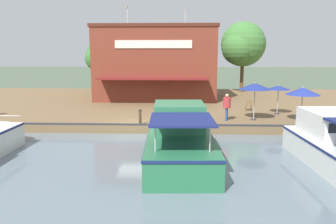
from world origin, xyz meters
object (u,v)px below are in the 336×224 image
patio_umbrella_by_entrance (303,91)px  tree_behind_restaurant (102,56)px  patio_umbrella_mid_patio_left (255,86)px  cafe_chair_under_first_umbrella (173,114)px  cafe_chair_mid_patio (248,105)px  motorboat_distant_upstream (335,145)px  person_near_entrance (227,104)px  mooring_post (140,117)px  cafe_chair_beside_entrance (179,108)px  motorboat_far_downstream (179,139)px  tree_downstream_bank (242,45)px  patio_umbrella_mid_patio_right (278,88)px  waterfront_restaurant (157,63)px

patio_umbrella_by_entrance → tree_behind_restaurant: 25.18m
patio_umbrella_mid_patio_left → cafe_chair_under_first_umbrella: bearing=-82.1°
cafe_chair_mid_patio → motorboat_distant_upstream: 11.20m
patio_umbrella_by_entrance → person_near_entrance: size_ratio=1.28×
mooring_post → cafe_chair_beside_entrance: bearing=146.0°
cafe_chair_mid_patio → cafe_chair_under_first_umbrella: size_ratio=1.00×
tree_behind_restaurant → motorboat_far_downstream: bearing=21.1°
cafe_chair_under_first_umbrella → tree_behind_restaurant: size_ratio=0.13×
patio_umbrella_by_entrance → tree_downstream_bank: tree_downstream_bank is taller
cafe_chair_beside_entrance → cafe_chair_under_first_umbrella: same height
mooring_post → cafe_chair_under_first_umbrella: bearing=116.4°
patio_umbrella_mid_patio_right → patio_umbrella_mid_patio_left: patio_umbrella_mid_patio_left is taller
waterfront_restaurant → patio_umbrella_mid_patio_right: waterfront_restaurant is taller
cafe_chair_mid_patio → tree_behind_restaurant: 20.66m
cafe_chair_mid_patio → cafe_chair_beside_entrance: (1.87, -5.49, 0.00)m
person_near_entrance → motorboat_distant_upstream: motorboat_distant_upstream is taller
mooring_post → tree_behind_restaurant: 20.91m
mooring_post → motorboat_distant_upstream: bearing=59.8°
cafe_chair_beside_entrance → cafe_chair_under_first_umbrella: 2.64m
waterfront_restaurant → motorboat_far_downstream: waterfront_restaurant is taller
waterfront_restaurant → cafe_chair_mid_patio: (7.66, 7.81, -3.07)m
cafe_chair_beside_entrance → patio_umbrella_mid_patio_left: bearing=70.1°
motorboat_far_downstream → cafe_chair_beside_entrance: bearing=-179.5°
waterfront_restaurant → motorboat_far_downstream: size_ratio=1.43×
person_near_entrance → motorboat_distant_upstream: bearing=29.3°
cafe_chair_under_first_umbrella → mooring_post: size_ratio=0.87×
cafe_chair_under_first_umbrella → tree_downstream_bank: tree_downstream_bank is taller
motorboat_distant_upstream → cafe_chair_beside_entrance: bearing=-142.1°
waterfront_restaurant → mooring_post: waterfront_restaurant is taller
waterfront_restaurant → patio_umbrella_mid_patio_left: 13.64m
cafe_chair_mid_patio → tree_downstream_bank: 13.95m
patio_umbrella_mid_patio_right → mooring_post: bearing=-67.4°
person_near_entrance → tree_behind_restaurant: bearing=-145.0°
motorboat_far_downstream → tree_behind_restaurant: (-24.34, -9.42, 3.77)m
patio_umbrella_by_entrance → tree_behind_restaurant: (-18.00, -17.47, 2.14)m
mooring_post → person_near_entrance: bearing=104.5°
motorboat_distant_upstream → tree_behind_restaurant: size_ratio=1.40×
person_near_entrance → tree_downstream_bank: 17.94m
patio_umbrella_by_entrance → tree_downstream_bank: (-17.05, -0.99, 3.36)m
patio_umbrella_mid_patio_right → motorboat_distant_upstream: bearing=-1.0°
patio_umbrella_mid_patio_left → cafe_chair_under_first_umbrella: patio_umbrella_mid_patio_left is taller
waterfront_restaurant → patio_umbrella_mid_patio_right: 13.35m
waterfront_restaurant → person_near_entrance: bearing=25.3°
cafe_chair_under_first_umbrella → tree_downstream_bank: (-17.43, 7.54, 4.90)m
waterfront_restaurant → person_near_entrance: waterfront_restaurant is taller
cafe_chair_beside_entrance → tree_behind_restaurant: tree_behind_restaurant is taller
patio_umbrella_mid_patio_left → motorboat_distant_upstream: size_ratio=0.29×
cafe_chair_under_first_umbrella → person_near_entrance: person_near_entrance is taller
person_near_entrance → motorboat_distant_upstream: 8.12m
tree_behind_restaurant → patio_umbrella_mid_patio_right: bearing=47.4°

